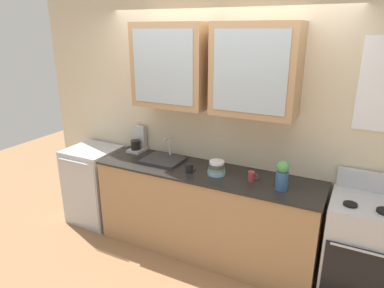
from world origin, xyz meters
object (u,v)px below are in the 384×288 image
(sink_faucet, at_px, (163,159))
(cup_near_sink, at_px, (190,168))
(bowl_stack, at_px, (217,168))
(vase, at_px, (282,175))
(stove_range, at_px, (359,251))
(coffee_maker, at_px, (138,142))
(cup_near_bowls, at_px, (251,176))
(dishwasher, at_px, (95,184))

(sink_faucet, height_order, cup_near_sink, sink_faucet)
(bowl_stack, distance_m, vase, 0.65)
(sink_faucet, bearing_deg, stove_range, -1.34)
(cup_near_sink, bearing_deg, stove_range, 3.74)
(stove_range, distance_m, bowl_stack, 1.45)
(vase, xyz_separation_m, coffee_maker, (-1.75, 0.27, -0.03))
(stove_range, distance_m, sink_faucet, 2.06)
(coffee_maker, bearing_deg, vase, -8.66)
(sink_faucet, distance_m, coffee_maker, 0.48)
(cup_near_sink, relative_size, cup_near_bowls, 1.10)
(stove_range, xyz_separation_m, coffee_maker, (-2.45, 0.21, 0.57))
(sink_faucet, height_order, coffee_maker, coffee_maker)
(dishwasher, xyz_separation_m, coffee_maker, (0.54, 0.21, 0.58))
(cup_near_bowls, bearing_deg, vase, -9.25)
(stove_range, relative_size, cup_near_sink, 10.00)
(cup_near_bowls, xyz_separation_m, coffee_maker, (-1.46, 0.22, 0.06))
(bowl_stack, relative_size, coffee_maker, 0.61)
(bowl_stack, xyz_separation_m, coffee_maker, (-1.10, 0.22, 0.04))
(vase, distance_m, cup_near_sink, 0.91)
(bowl_stack, height_order, vase, vase)
(cup_near_bowls, relative_size, coffee_maker, 0.35)
(cup_near_bowls, bearing_deg, stove_range, 0.72)
(sink_faucet, xyz_separation_m, vase, (1.30, -0.11, 0.12))
(vase, relative_size, cup_near_sink, 2.43)
(stove_range, xyz_separation_m, sink_faucet, (-2.01, 0.05, 0.48))
(sink_faucet, relative_size, vase, 1.54)
(stove_range, relative_size, coffee_maker, 3.86)
(stove_range, xyz_separation_m, cup_near_bowls, (-0.99, -0.01, 0.51))
(cup_near_bowls, relative_size, dishwasher, 0.11)
(vase, height_order, cup_near_bowls, vase)
(stove_range, height_order, coffee_maker, coffee_maker)
(sink_faucet, height_order, dishwasher, sink_faucet)
(cup_near_sink, xyz_separation_m, coffee_maker, (-0.84, 0.31, 0.06))
(dishwasher, distance_m, coffee_maker, 0.82)
(coffee_maker, bearing_deg, dishwasher, -158.73)
(sink_faucet, distance_m, cup_near_sink, 0.43)
(dishwasher, bearing_deg, stove_range, 0.08)
(vase, xyz_separation_m, dishwasher, (-2.29, 0.06, -0.61))
(dishwasher, bearing_deg, cup_near_bowls, -0.24)
(dishwasher, bearing_deg, bowl_stack, -0.44)
(cup_near_sink, bearing_deg, vase, 2.84)
(coffee_maker, bearing_deg, sink_faucet, -19.67)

